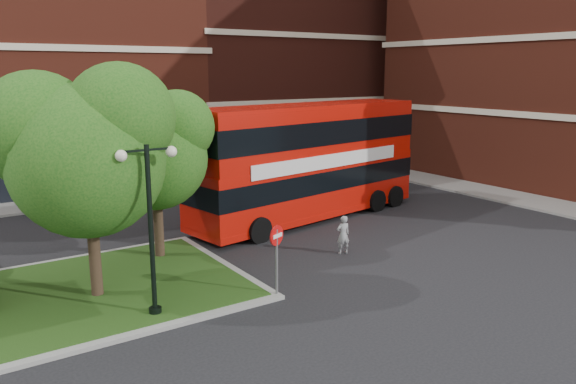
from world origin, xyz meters
TOP-DOWN VIEW (x-y plane):
  - ground at (0.00, 0.00)m, footprint 120.00×120.00m
  - pavement_far at (0.00, 16.50)m, footprint 44.00×3.00m
  - pavement_side at (16.50, 2.00)m, footprint 3.00×28.00m
  - terrace_far_right at (14.00, 24.00)m, footprint 18.00×12.00m
  - traffic_island at (-8.00, 3.00)m, footprint 12.60×7.60m
  - tree_island_west at (-6.60, 2.58)m, footprint 5.40×4.71m
  - tree_island_east at (-3.58, 5.06)m, footprint 4.46×3.90m
  - lamp_island at (-5.50, 0.20)m, footprint 1.72×0.36m
  - lamp_far_left at (2.00, 14.50)m, footprint 1.72×0.36m
  - lamp_far_right at (10.00, 14.50)m, footprint 1.72×0.36m
  - bus at (4.62, 6.77)m, footprint 12.73×4.81m
  - woman at (2.62, 1.67)m, footprint 0.60×0.45m
  - car_silver at (-3.84, 14.50)m, footprint 4.66×1.96m
  - car_white at (3.00, 16.00)m, footprint 3.82×1.73m
  - no_entry_sign at (-1.80, -0.50)m, footprint 0.61×0.29m

SIDE VIEW (x-z plane):
  - ground at x=0.00m, z-range 0.00..0.00m
  - pavement_far at x=0.00m, z-range 0.00..0.12m
  - pavement_side at x=16.50m, z-range 0.00..0.12m
  - traffic_island at x=-8.00m, z-range -0.01..0.14m
  - car_white at x=3.00m, z-range 0.00..1.22m
  - woman at x=2.62m, z-range 0.00..1.51m
  - car_silver at x=-3.84m, z-range 0.00..1.57m
  - no_entry_sign at x=-1.80m, z-range 0.50..2.82m
  - lamp_island at x=-5.50m, z-range 0.33..5.33m
  - lamp_far_left at x=2.00m, z-range 0.33..5.33m
  - lamp_far_right at x=10.00m, z-range 0.33..5.33m
  - bus at x=4.62m, z-range 0.74..5.49m
  - tree_island_east at x=-3.58m, z-range 1.10..7.39m
  - tree_island_west at x=-6.60m, z-range 1.19..8.40m
  - terrace_far_right at x=14.00m, z-range 0.00..16.00m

